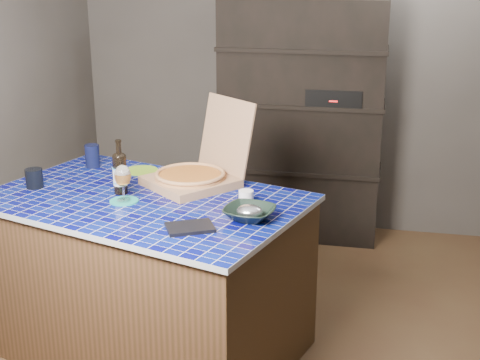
% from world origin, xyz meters
% --- Properties ---
extents(room, '(3.50, 3.50, 3.50)m').
position_xyz_m(room, '(0.00, 0.00, 1.25)').
color(room, '#4F3A22').
rests_on(room, ground).
extents(shelving_unit, '(1.20, 0.41, 1.80)m').
position_xyz_m(shelving_unit, '(0.00, 1.53, 0.90)').
color(shelving_unit, black).
rests_on(shelving_unit, floor).
extents(kitchen_island, '(1.84, 1.46, 0.88)m').
position_xyz_m(kitchen_island, '(-0.61, -0.27, 0.44)').
color(kitchen_island, '#4F311F').
rests_on(kitchen_island, floor).
extents(pizza_box, '(0.64, 0.65, 0.45)m').
position_xyz_m(pizza_box, '(-0.40, -0.01, 0.95)').
color(pizza_box, '#91714A').
rests_on(pizza_box, kitchen_island).
extents(mead_bottle, '(0.08, 0.08, 0.29)m').
position_xyz_m(mead_bottle, '(-0.75, -0.22, 1.00)').
color(mead_bottle, black).
rests_on(mead_bottle, kitchen_island).
extents(teal_trivet, '(0.15, 0.15, 0.01)m').
position_xyz_m(teal_trivet, '(-0.68, -0.34, 0.89)').
color(teal_trivet, teal).
rests_on(teal_trivet, kitchen_island).
extents(wine_glass, '(0.08, 0.08, 0.19)m').
position_xyz_m(wine_glass, '(-0.68, -0.34, 1.02)').
color(wine_glass, white).
rests_on(wine_glass, teal_trivet).
extents(tumbler, '(0.09, 0.09, 0.10)m').
position_xyz_m(tumbler, '(-1.24, -0.23, 0.94)').
color(tumbler, black).
rests_on(tumbler, kitchen_island).
extents(dvd_case, '(0.26, 0.23, 0.02)m').
position_xyz_m(dvd_case, '(-0.25, -0.62, 0.89)').
color(dvd_case, black).
rests_on(dvd_case, kitchen_island).
extents(bowl, '(0.28, 0.28, 0.06)m').
position_xyz_m(bowl, '(-0.01, -0.45, 0.91)').
color(bowl, black).
rests_on(bowl, kitchen_island).
extents(foil_contents, '(0.13, 0.11, 0.06)m').
position_xyz_m(foil_contents, '(-0.01, -0.45, 0.92)').
color(foil_contents, '#B4B6C1').
rests_on(foil_contents, bowl).
extents(white_jar, '(0.08, 0.08, 0.06)m').
position_xyz_m(white_jar, '(-0.07, -0.23, 0.92)').
color(white_jar, white).
rests_on(white_jar, kitchen_island).
extents(navy_cup, '(0.09, 0.09, 0.13)m').
position_xyz_m(navy_cup, '(-1.08, 0.19, 0.95)').
color(navy_cup, black).
rests_on(navy_cup, kitchen_island).
extents(green_trivet, '(0.19, 0.19, 0.01)m').
position_xyz_m(green_trivet, '(-0.77, 0.17, 0.89)').
color(green_trivet, '#85BB28').
rests_on(green_trivet, kitchen_island).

